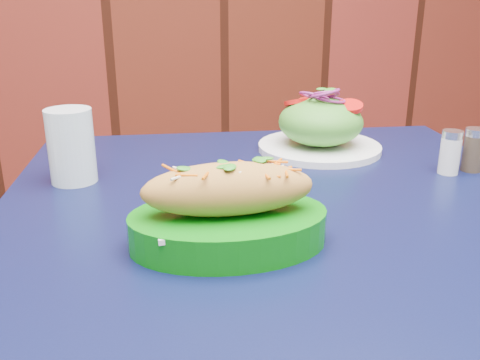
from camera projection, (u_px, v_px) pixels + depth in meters
name	position (u px, v px, depth m)	size (l,w,h in m)	color
cafe_table	(281.00, 257.00, 0.78)	(0.93, 0.93, 0.75)	black
banh_mi_basket	(228.00, 211.00, 0.62)	(0.25, 0.18, 0.11)	#09700C
salad_plate	(320.00, 127.00, 0.98)	(0.23, 0.23, 0.12)	white
water_glass	(71.00, 146.00, 0.82)	(0.07, 0.07, 0.11)	silver
salt_shaker	(450.00, 152.00, 0.86)	(0.03, 0.03, 0.07)	white
pepper_shaker	(473.00, 150.00, 0.87)	(0.03, 0.03, 0.07)	#3F3326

